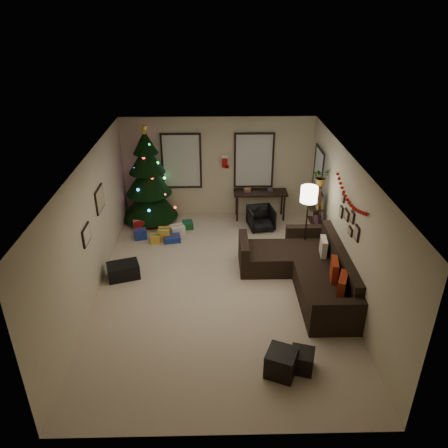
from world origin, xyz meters
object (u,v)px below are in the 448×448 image
(christmas_tree, at_px, (148,182))
(desk_chair, at_px, (261,218))
(sofa, at_px, (307,271))
(bookshelf, at_px, (317,217))
(desk, at_px, (260,195))

(christmas_tree, relative_size, desk_chair, 4.46)
(sofa, distance_m, desk_chair, 2.57)
(christmas_tree, distance_m, bookshelf, 4.38)
(desk_chair, height_order, bookshelf, bookshelf)
(desk, height_order, desk_chair, desk)
(desk_chair, distance_m, bookshelf, 1.59)
(bookshelf, bearing_deg, sofa, -107.44)
(christmas_tree, distance_m, sofa, 4.79)
(bookshelf, bearing_deg, desk_chair, 142.72)
(christmas_tree, xyz_separation_m, sofa, (3.62, -3.03, -0.81))
(christmas_tree, xyz_separation_m, desk, (2.94, 0.09, -0.43))
(desk, bearing_deg, christmas_tree, -178.24)
(desk, distance_m, bookshelf, 1.96)
(sofa, xyz_separation_m, bookshelf, (0.49, 1.55, 0.48))
(christmas_tree, height_order, desk, christmas_tree)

